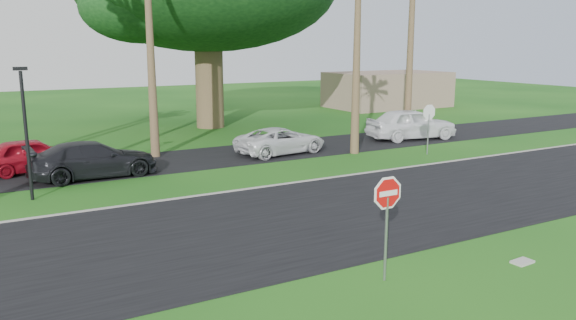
{
  "coord_description": "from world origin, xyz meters",
  "views": [
    {
      "loc": [
        -7.41,
        -12.58,
        5.4
      ],
      "look_at": [
        1.03,
        2.56,
        1.8
      ],
      "focal_mm": 35.0,
      "sensor_mm": 36.0,
      "label": 1
    }
  ],
  "objects_px": {
    "stop_sign_far": "(429,119)",
    "car_dark": "(93,160)",
    "car_red": "(32,155)",
    "car_minivan": "(281,141)",
    "stop_sign_near": "(387,207)",
    "car_pickup": "(411,124)"
  },
  "relations": [
    {
      "from": "stop_sign_far",
      "to": "car_dark",
      "type": "bearing_deg",
      "value": -10.68
    },
    {
      "from": "stop_sign_near",
      "to": "car_dark",
      "type": "height_order",
      "value": "stop_sign_near"
    },
    {
      "from": "car_dark",
      "to": "car_minivan",
      "type": "xyz_separation_m",
      "value": [
        9.14,
        0.75,
        -0.09
      ]
    },
    {
      "from": "car_red",
      "to": "car_pickup",
      "type": "xyz_separation_m",
      "value": [
        19.82,
        -1.36,
        0.15
      ]
    },
    {
      "from": "car_dark",
      "to": "car_minivan",
      "type": "height_order",
      "value": "car_dark"
    },
    {
      "from": "car_minivan",
      "to": "stop_sign_far",
      "type": "bearing_deg",
      "value": -128.15
    },
    {
      "from": "stop_sign_near",
      "to": "car_pickup",
      "type": "height_order",
      "value": "stop_sign_near"
    },
    {
      "from": "stop_sign_near",
      "to": "car_red",
      "type": "xyz_separation_m",
      "value": [
        -6.03,
        16.19,
        -1.04
      ]
    },
    {
      "from": "car_dark",
      "to": "car_pickup",
      "type": "bearing_deg",
      "value": -89.74
    },
    {
      "from": "stop_sign_near",
      "to": "car_minivan",
      "type": "xyz_separation_m",
      "value": [
        5.2,
        14.66,
        -1.12
      ]
    },
    {
      "from": "stop_sign_far",
      "to": "car_pickup",
      "type": "height_order",
      "value": "stop_sign_far"
    },
    {
      "from": "stop_sign_near",
      "to": "car_pickup",
      "type": "xyz_separation_m",
      "value": [
        13.79,
        14.83,
        -0.89
      ]
    },
    {
      "from": "stop_sign_far",
      "to": "car_pickup",
      "type": "relative_size",
      "value": 0.5
    },
    {
      "from": "car_red",
      "to": "car_dark",
      "type": "height_order",
      "value": "car_dark"
    },
    {
      "from": "stop_sign_far",
      "to": "car_red",
      "type": "distance_m",
      "value": 18.31
    },
    {
      "from": "stop_sign_far",
      "to": "car_dark",
      "type": "xyz_separation_m",
      "value": [
        -15.44,
        2.91,
        -1.03
      ]
    },
    {
      "from": "stop_sign_far",
      "to": "car_red",
      "type": "xyz_separation_m",
      "value": [
        -17.53,
        5.19,
        -1.04
      ]
    },
    {
      "from": "stop_sign_far",
      "to": "car_minivan",
      "type": "bearing_deg",
      "value": -30.15
    },
    {
      "from": "car_minivan",
      "to": "stop_sign_near",
      "type": "bearing_deg",
      "value": 152.48
    },
    {
      "from": "stop_sign_near",
      "to": "car_dark",
      "type": "bearing_deg",
      "value": 105.81
    },
    {
      "from": "car_red",
      "to": "car_minivan",
      "type": "bearing_deg",
      "value": -103.73
    },
    {
      "from": "stop_sign_near",
      "to": "car_pickup",
      "type": "relative_size",
      "value": 0.5
    }
  ]
}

